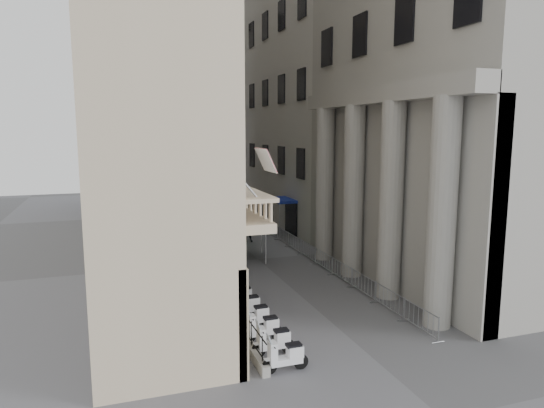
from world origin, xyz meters
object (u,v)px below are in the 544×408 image
at_px(scooter_0, 286,371).
at_px(street_lamp, 191,191).
at_px(info_kiosk, 205,233).
at_px(security_tent, 237,217).
at_px(pedestrian_b, 247,230).
at_px(pedestrian_a, 225,227).

bearing_deg(scooter_0, street_lamp, 1.18).
xyz_separation_m(scooter_0, info_kiosk, (1.00, 20.64, 0.83)).
height_order(security_tent, info_kiosk, security_tent).
distance_m(street_lamp, info_kiosk, 4.88).
xyz_separation_m(street_lamp, pedestrian_b, (4.63, 2.42, -3.52)).
height_order(pedestrian_a, pedestrian_b, pedestrian_a).
bearing_deg(pedestrian_a, scooter_0, 65.41).
relative_size(scooter_0, security_tent, 0.36).
height_order(security_tent, pedestrian_b, security_tent).
bearing_deg(security_tent, info_kiosk, 104.36).
bearing_deg(street_lamp, info_kiosk, 76.45).
bearing_deg(street_lamp, pedestrian_b, 40.14).
height_order(info_kiosk, pedestrian_a, pedestrian_a).
bearing_deg(security_tent, scooter_0, -98.16).
xyz_separation_m(scooter_0, pedestrian_b, (4.19, 20.13, 0.93)).
xyz_separation_m(security_tent, info_kiosk, (-1.26, 4.90, -1.99)).
relative_size(pedestrian_a, pedestrian_b, 1.01).
height_order(security_tent, street_lamp, street_lamp).
height_order(street_lamp, pedestrian_a, street_lamp).
bearing_deg(scooter_0, security_tent, -8.39).
bearing_deg(info_kiosk, pedestrian_b, 14.92).
height_order(security_tent, pedestrian_a, security_tent).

